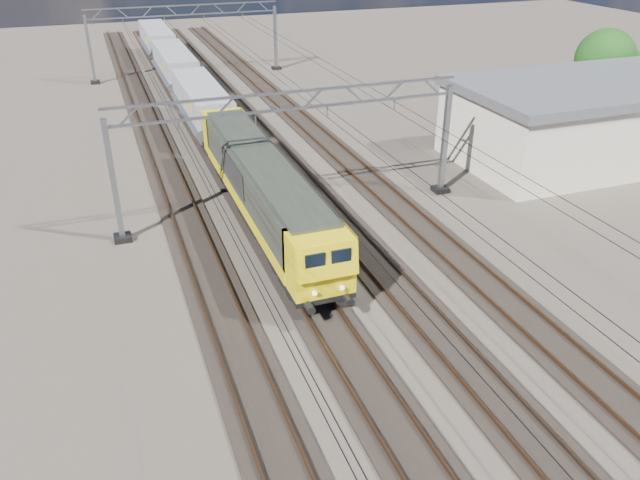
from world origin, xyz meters
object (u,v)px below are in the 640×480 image
object	(u,v)px
hopper_wagon_mid	(175,65)
hopper_wagon_third	(157,40)
catenary_gantry_far	(186,38)
locomotive	(262,186)
catenary_gantry_mid	(293,149)
industrial_shed	(589,120)
tree_far	(609,61)
hopper_wagon_lead	(202,103)

from	to	relation	value
hopper_wagon_mid	hopper_wagon_third	bearing A→B (deg)	90.00
catenary_gantry_far	hopper_wagon_mid	xyz separation A→B (m)	(-2.00, -4.80, -1.67)
locomotive	hopper_wagon_third	distance (m)	46.10
hopper_wagon_mid	catenary_gantry_mid	bearing A→B (deg)	-86.33
catenary_gantry_far	industrial_shed	world-z (taller)	catenary_gantry_far
industrial_shed	catenary_gantry_far	bearing A→B (deg)	122.91
catenary_gantry_far	locomotive	distance (m)	36.78
locomotive	tree_far	xyz separation A→B (m)	(32.32, 10.48, 2.22)
catenary_gantry_mid	industrial_shed	xyz separation A→B (m)	(22.00, 2.00, -1.18)
hopper_wagon_lead	tree_far	world-z (taller)	tree_far
locomotive	industrial_shed	world-z (taller)	industrial_shed
catenary_gantry_mid	tree_far	xyz separation A→B (m)	(30.32, 9.79, 0.64)
hopper_wagon_lead	industrial_shed	size ratio (longest dim) A/B	0.70
catenary_gantry_mid	locomotive	distance (m)	2.64
hopper_wagon_mid	tree_far	xyz separation A→B (m)	(32.32, -21.42, 2.31)
locomotive	tree_far	bearing A→B (deg)	17.97
hopper_wagon_third	hopper_wagon_lead	bearing A→B (deg)	-90.00
tree_far	hopper_wagon_third	bearing A→B (deg)	132.22
locomotive	hopper_wagon_mid	world-z (taller)	locomotive
catenary_gantry_mid	hopper_wagon_lead	xyz separation A→B (m)	(-2.00, 17.00, -1.67)
locomotive	hopper_wagon_mid	bearing A→B (deg)	90.00
catenary_gantry_far	hopper_wagon_third	distance (m)	9.76
catenary_gantry_mid	hopper_wagon_third	size ratio (longest dim) A/B	1.53
catenary_gantry_far	locomotive	size ratio (longest dim) A/B	0.94
catenary_gantry_mid	locomotive	xyz separation A→B (m)	(-2.00, -0.69, -1.58)
catenary_gantry_far	hopper_wagon_mid	world-z (taller)	catenary_gantry_far
hopper_wagon_lead	catenary_gantry_far	bearing A→B (deg)	83.99
hopper_wagon_lead	hopper_wagon_mid	world-z (taller)	same
hopper_wagon_third	tree_far	world-z (taller)	tree_far
catenary_gantry_far	hopper_wagon_lead	world-z (taller)	catenary_gantry_far
hopper_wagon_lead	hopper_wagon_third	bearing A→B (deg)	90.00
catenary_gantry_far	hopper_wagon_third	xyz separation A→B (m)	(-2.00, 9.40, -1.67)
catenary_gantry_far	hopper_wagon_lead	size ratio (longest dim) A/B	1.53
locomotive	catenary_gantry_mid	bearing A→B (deg)	19.07
catenary_gantry_far	industrial_shed	distance (m)	40.51
industrial_shed	tree_far	world-z (taller)	tree_far
hopper_wagon_lead	hopper_wagon_third	world-z (taller)	same
industrial_shed	hopper_wagon_lead	bearing A→B (deg)	147.99
hopper_wagon_third	catenary_gantry_far	bearing A→B (deg)	-77.99
catenary_gantry_far	industrial_shed	bearing A→B (deg)	-57.09
locomotive	hopper_wagon_third	size ratio (longest dim) A/B	1.62
locomotive	hopper_wagon_lead	world-z (taller)	locomotive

